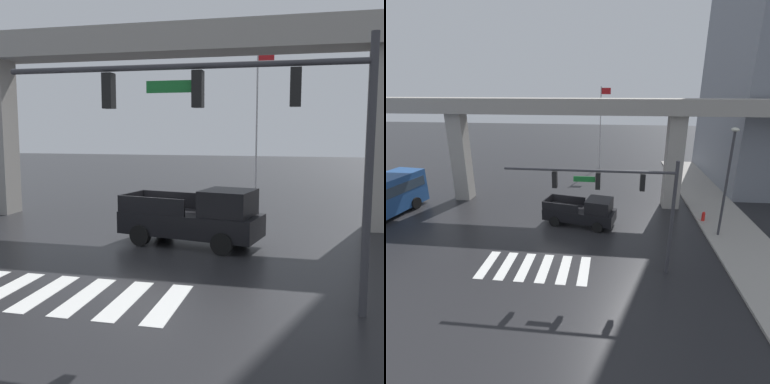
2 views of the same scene
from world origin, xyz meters
The scene contains 6 objects.
ground_plane centered at (0.00, 0.00, 0.00)m, with size 120.00×120.00×0.00m, color #232326.
crosswalk_stripes centered at (0.00, -6.13, 0.01)m, with size 6.05×2.80×0.01m.
elevated_overpass centered at (0.00, 4.15, 7.46)m, with size 58.99×2.21×8.66m.
pickup_truck centered at (2.14, -0.24, 0.99)m, with size 5.37×2.87×2.08m.
traffic_signal_mast centered at (4.52, -5.81, 4.56)m, with size 8.69×0.32×6.20m.
flagpole centered at (2.62, 16.25, 5.53)m, with size 1.16×0.12×9.49m.
Camera 1 is at (5.84, -16.64, 4.15)m, focal length 44.40 mm.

